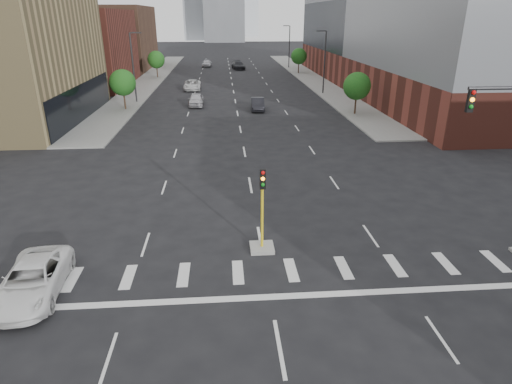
{
  "coord_description": "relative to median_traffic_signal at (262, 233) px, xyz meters",
  "views": [
    {
      "loc": [
        -1.78,
        -9.92,
        11.01
      ],
      "look_at": [
        -0.17,
        10.63,
        2.5
      ],
      "focal_mm": 30.0,
      "sensor_mm": 36.0,
      "label": 1
    }
  ],
  "objects": [
    {
      "name": "tree_right_far",
      "position": [
        14.0,
        71.03,
        2.42
      ],
      "size": [
        3.2,
        3.2,
        4.85
      ],
      "color": "#382619",
      "rests_on": "ground"
    },
    {
      "name": "building_left_far_b",
      "position": [
        -27.5,
        83.03,
        5.53
      ],
      "size": [
        20.0,
        24.0,
        13.0
      ],
      "primitive_type": "cube",
      "color": "brown",
      "rests_on": "ground"
    },
    {
      "name": "parked_minivan",
      "position": [
        -10.0,
        -2.97,
        -0.26
      ],
      "size": [
        2.67,
        5.25,
        1.42
      ],
      "primitive_type": "imported",
      "rotation": [
        0.0,
        0.0,
        0.06
      ],
      "color": "white",
      "rests_on": "ground"
    },
    {
      "name": "car_mid_right",
      "position": [
        2.6,
        34.67,
        -0.21
      ],
      "size": [
        1.81,
        4.68,
        1.52
      ],
      "primitive_type": "imported",
      "rotation": [
        0.0,
        0.0,
        -0.04
      ],
      "color": "black",
      "rests_on": "ground"
    },
    {
      "name": "sidewalk_right_far",
      "position": [
        15.0,
        65.03,
        -0.9
      ],
      "size": [
        5.0,
        92.0,
        0.15
      ],
      "primitive_type": "cube",
      "color": "gray",
      "rests_on": "ground"
    },
    {
      "name": "sidewalk_left_far",
      "position": [
        -15.0,
        65.03,
        -0.9
      ],
      "size": [
        5.0,
        92.0,
        0.15
      ],
      "primitive_type": "cube",
      "color": "gray",
      "rests_on": "ground"
    },
    {
      "name": "car_deep_right",
      "position": [
        1.94,
        79.48,
        -0.12
      ],
      "size": [
        3.14,
        6.16,
        1.71
      ],
      "primitive_type": "imported",
      "rotation": [
        0.0,
        0.0,
        0.13
      ],
      "color": "black",
      "rests_on": "ground"
    },
    {
      "name": "streetlight_right_b",
      "position": [
        13.41,
        81.03,
        4.04
      ],
      "size": [
        1.6,
        0.22,
        9.07
      ],
      "color": "#2D2D30",
      "rests_on": "ground"
    },
    {
      "name": "car_distant",
      "position": [
        -5.16,
        84.62,
        -0.15
      ],
      "size": [
        2.26,
        4.97,
        1.65
      ],
      "primitive_type": "imported",
      "rotation": [
        0.0,
        0.0,
        -0.06
      ],
      "color": "silver",
      "rests_on": "ground"
    },
    {
      "name": "median_traffic_signal",
      "position": [
        0.0,
        0.0,
        0.0
      ],
      "size": [
        1.2,
        1.2,
        4.4
      ],
      "color": "#999993",
      "rests_on": "ground"
    },
    {
      "name": "tree_right_near",
      "position": [
        14.0,
        31.03,
        2.42
      ],
      "size": [
        3.2,
        3.2,
        4.85
      ],
      "color": "#382619",
      "rests_on": "ground"
    },
    {
      "name": "streetlight_right_a",
      "position": [
        13.41,
        46.03,
        4.04
      ],
      "size": [
        1.6,
        0.22,
        9.07
      ],
      "color": "#2D2D30",
      "rests_on": "ground"
    },
    {
      "name": "tree_left_far",
      "position": [
        -14.0,
        66.03,
        2.42
      ],
      "size": [
        3.2,
        3.2,
        4.85
      ],
      "color": "#382619",
      "rests_on": "ground"
    },
    {
      "name": "building_right_main",
      "position": [
        29.5,
        51.03,
        10.03
      ],
      "size": [
        24.0,
        70.0,
        22.0
      ],
      "color": "brown",
      "rests_on": "ground"
    },
    {
      "name": "streetlight_left",
      "position": [
        -13.41,
        41.03,
        4.04
      ],
      "size": [
        1.6,
        0.22,
        9.07
      ],
      "color": "#2D2D30",
      "rests_on": "ground"
    },
    {
      "name": "tree_left_near",
      "position": [
        -14.0,
        36.03,
        2.42
      ],
      "size": [
        3.2,
        3.2,
        4.85
      ],
      "color": "#382619",
      "rests_on": "ground"
    },
    {
      "name": "building_left_far_a",
      "position": [
        -27.5,
        57.03,
        5.03
      ],
      "size": [
        20.0,
        22.0,
        12.0
      ],
      "primitive_type": "cube",
      "color": "brown",
      "rests_on": "ground"
    },
    {
      "name": "car_near_left",
      "position": [
        -5.24,
        38.14,
        -0.17
      ],
      "size": [
        1.91,
        4.72,
        1.61
      ],
      "primitive_type": "imported",
      "rotation": [
        0.0,
        0.0,
        -0.0
      ],
      "color": "silver",
      "rests_on": "ground"
    },
    {
      "name": "car_far_left",
      "position": [
        -6.53,
        51.38,
        -0.2
      ],
      "size": [
        2.67,
        5.62,
        1.55
      ],
      "primitive_type": "imported",
      "rotation": [
        0.0,
        0.0,
        0.02
      ],
      "color": "silver",
      "rests_on": "ground"
    }
  ]
}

